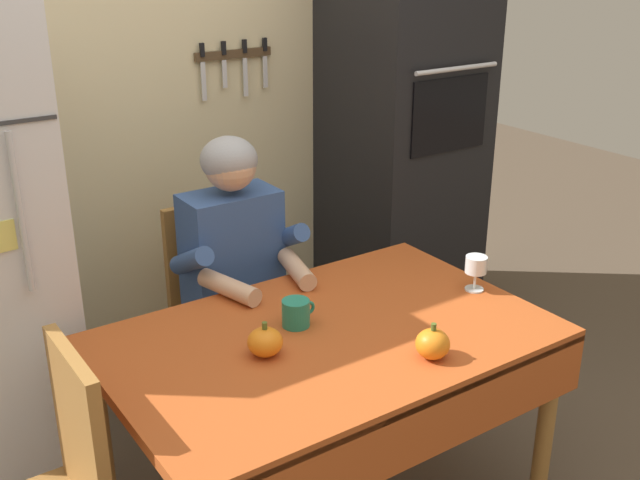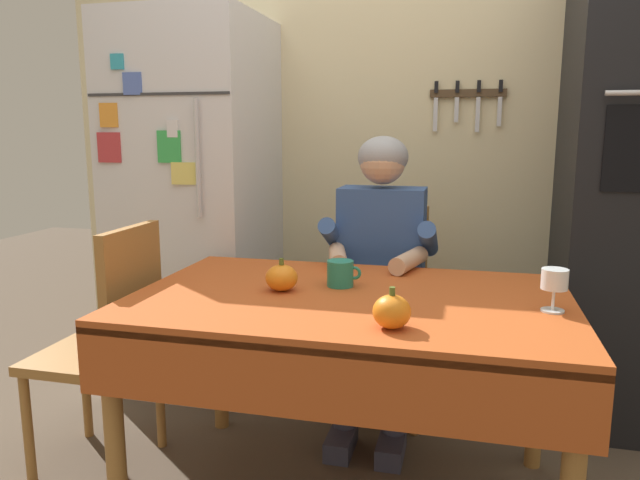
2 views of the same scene
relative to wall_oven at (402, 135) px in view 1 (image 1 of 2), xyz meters
name	(u,v)px [view 1 (image 1 of 2)]	position (x,y,z in m)	size (l,w,h in m)	color
back_wall_assembly	(168,93)	(-1.00, 0.35, 0.25)	(3.70, 0.13, 2.60)	beige
wall_oven	(402,135)	(0.00, 0.00, 0.00)	(0.60, 0.64, 2.10)	black
dining_table	(331,359)	(-1.05, -0.92, -0.39)	(1.40, 0.90, 0.74)	#9E6B33
chair_behind_person	(221,306)	(-1.04, -0.13, -0.54)	(0.40, 0.40, 0.93)	#9E6B33
seated_person	(241,271)	(-1.04, -0.32, -0.31)	(0.47, 0.55, 1.25)	#38384C
coffee_mug	(296,313)	(-1.10, -0.80, -0.27)	(0.12, 0.09, 0.09)	#237F66
wine_glass	(476,266)	(-0.44, -0.93, -0.22)	(0.08, 0.08, 0.13)	white
pumpkin_large	(433,344)	(-0.88, -1.20, -0.26)	(0.10, 0.10, 0.11)	orange
pumpkin_medium	(265,342)	(-1.28, -0.91, -0.27)	(0.11, 0.11, 0.11)	orange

